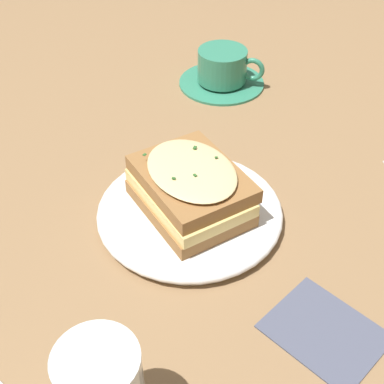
% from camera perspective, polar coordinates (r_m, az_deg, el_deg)
% --- Properties ---
extents(ground_plane, '(2.40, 2.40, 0.00)m').
position_cam_1_polar(ground_plane, '(0.70, -0.57, -3.24)').
color(ground_plane, olive).
extents(dinner_plate, '(0.24, 0.24, 0.02)m').
position_cam_1_polar(dinner_plate, '(0.69, 0.00, -2.26)').
color(dinner_plate, white).
rests_on(dinner_plate, ground_plane).
extents(sandwich, '(0.18, 0.18, 0.07)m').
position_cam_1_polar(sandwich, '(0.67, 0.14, 0.27)').
color(sandwich, olive).
rests_on(sandwich, dinner_plate).
extents(teacup_with_saucer, '(0.15, 0.15, 0.07)m').
position_cam_1_polar(teacup_with_saucer, '(0.97, 3.29, 12.84)').
color(teacup_with_saucer, '#338466').
rests_on(teacup_with_saucer, ground_plane).
extents(napkin, '(0.14, 0.13, 0.00)m').
position_cam_1_polar(napkin, '(0.60, 13.98, -14.24)').
color(napkin, '#4C5166').
rests_on(napkin, ground_plane).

